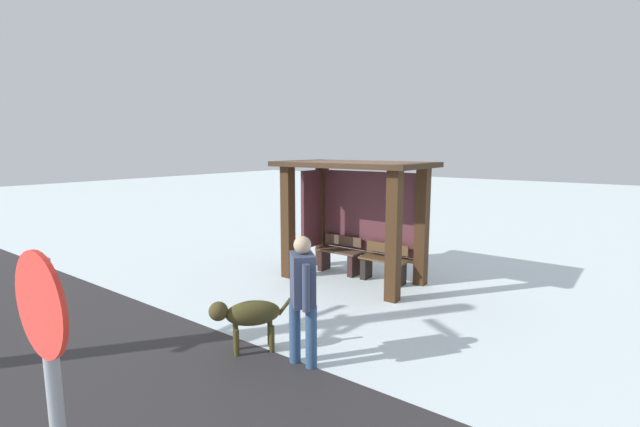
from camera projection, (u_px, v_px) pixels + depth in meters
ground_plane at (352, 280)px, 8.80m from camera, size 60.00×60.00×0.00m
bus_shelter at (354, 199)px, 8.72m from camera, size 2.92×1.70×2.37m
bench_left_inside at (339, 256)px, 9.30m from camera, size 0.96×0.38×0.77m
bench_center_inside at (384, 265)px, 8.67m from camera, size 0.96×0.34×0.75m
person_walking at (303, 292)px, 5.26m from camera, size 0.50×0.46×1.61m
dog at (248, 315)px, 5.67m from camera, size 0.74×0.88×0.71m
road_strip at (83, 400)px, 4.64m from camera, size 36.00×4.03×0.01m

